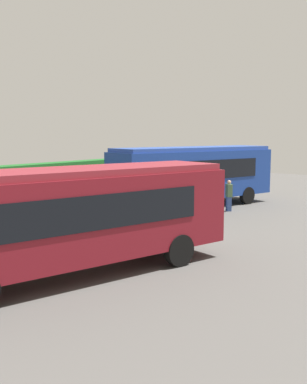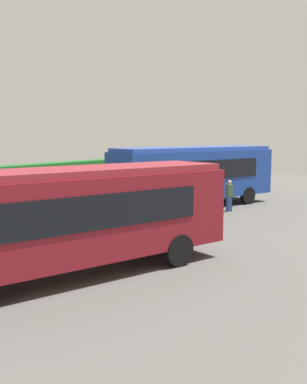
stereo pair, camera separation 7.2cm
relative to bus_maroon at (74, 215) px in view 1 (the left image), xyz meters
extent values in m
plane|color=#514F4C|center=(3.83, 1.50, -1.79)|extent=(64.00, 64.00, 0.00)
cube|color=maroon|center=(-0.01, 0.00, -0.07)|extent=(9.99, 4.95, 2.34)
cube|color=maroon|center=(-0.01, 0.00, 1.20)|extent=(9.66, 4.69, 0.20)
cube|color=black|center=(0.04, 1.23, 0.21)|extent=(7.30, 2.14, 0.94)
cube|color=black|center=(-0.62, -1.06, 0.21)|extent=(7.30, 2.14, 0.94)
cube|color=black|center=(4.68, -1.35, 0.21)|extent=(0.57, 1.86, 0.98)
cube|color=silver|center=(4.68, -1.35, 0.92)|extent=(0.40, 1.25, 0.28)
cylinder|color=black|center=(3.19, 0.20, -1.29)|extent=(1.04, 0.55, 1.00)
cylinder|color=black|center=(2.59, -1.87, -1.29)|extent=(1.04, 0.55, 1.00)
sphere|color=silver|center=(4.87, -0.74, -0.89)|extent=(0.22, 0.22, 0.22)
sphere|color=silver|center=(4.51, -1.98, -0.89)|extent=(0.22, 0.22, 0.22)
cube|color=navy|center=(12.57, 3.62, 0.05)|extent=(10.33, 5.24, 2.57)
cube|color=#2747A0|center=(12.57, 3.62, 1.44)|extent=(9.98, 4.96, 0.20)
cube|color=black|center=(12.64, 4.90, 0.36)|extent=(7.52, 2.29, 1.03)
cube|color=black|center=(11.92, 2.52, 0.36)|extent=(7.52, 2.29, 1.03)
cube|color=black|center=(17.39, 2.18, 0.36)|extent=(0.62, 1.94, 1.08)
cube|color=silver|center=(17.39, 2.18, 1.16)|extent=(0.43, 1.31, 0.28)
cylinder|color=black|center=(15.87, 3.81, -1.29)|extent=(1.04, 0.56, 1.00)
cylinder|color=black|center=(15.23, 1.65, -1.29)|extent=(1.04, 0.56, 1.00)
cylinder|color=black|center=(9.91, 5.60, -1.29)|extent=(1.04, 0.56, 1.00)
cylinder|color=black|center=(9.26, 3.43, -1.29)|extent=(1.04, 0.56, 1.00)
sphere|color=silver|center=(17.60, 2.82, -0.89)|extent=(0.22, 0.22, 0.22)
sphere|color=silver|center=(17.21, 1.53, -0.89)|extent=(0.22, 0.22, 0.22)
cube|color=black|center=(10.80, 6.41, -1.35)|extent=(0.32, 0.33, 0.87)
cube|color=silver|center=(10.80, 6.41, -0.54)|extent=(0.40, 0.47, 0.76)
sphere|color=tan|center=(10.80, 6.41, -0.04)|extent=(0.24, 0.24, 0.24)
cube|color=#334C8C|center=(12.42, 1.41, -1.41)|extent=(0.35, 0.35, 0.76)
cube|color=#4C6B47|center=(12.42, 1.41, -0.69)|extent=(0.46, 0.47, 0.67)
sphere|color=tan|center=(12.42, 1.41, -0.25)|extent=(0.21, 0.21, 0.21)
cube|color=silver|center=(15.39, 4.82, -1.35)|extent=(0.36, 0.32, 0.86)
cube|color=black|center=(15.39, 4.82, -0.55)|extent=(0.53, 0.39, 0.76)
sphere|color=tan|center=(15.39, 4.82, -0.05)|extent=(0.24, 0.24, 0.24)
cone|color=orange|center=(9.10, 9.20, -1.49)|extent=(0.36, 0.36, 0.60)
camera|label=1|loc=(-8.69, -9.16, 2.26)|focal=41.97mm
camera|label=2|loc=(-8.65, -9.22, 2.26)|focal=41.97mm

